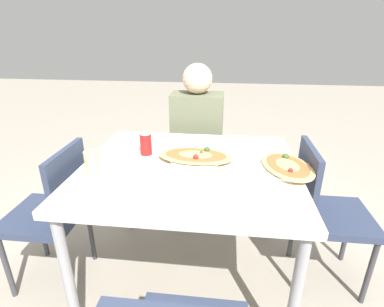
% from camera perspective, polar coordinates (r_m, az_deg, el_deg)
% --- Properties ---
extents(ground_plane, '(14.00, 14.00, 0.00)m').
position_cam_1_polar(ground_plane, '(2.03, -0.50, -22.29)').
color(ground_plane, '#9E9384').
extents(dining_table, '(1.13, 1.00, 0.77)m').
position_cam_1_polar(dining_table, '(1.61, -0.58, -4.66)').
color(dining_table, silver).
rests_on(dining_table, ground_plane).
extents(chair_far_seated, '(0.40, 0.40, 0.86)m').
position_cam_1_polar(chair_far_seated, '(2.44, 1.16, 0.22)').
color(chair_far_seated, '#2D3851').
rests_on(chair_far_seated, ground_plane).
extents(chair_side_left, '(0.40, 0.40, 0.86)m').
position_cam_1_polar(chair_side_left, '(1.88, -24.81, -9.61)').
color(chair_side_left, '#2D3851').
rests_on(chair_side_left, ground_plane).
extents(chair_side_right, '(0.40, 0.40, 0.86)m').
position_cam_1_polar(chair_side_right, '(1.88, 23.81, -9.54)').
color(chair_side_right, '#2D3851').
rests_on(chair_side_right, ground_plane).
extents(person_seated, '(0.38, 0.25, 1.21)m').
position_cam_1_polar(person_seated, '(2.26, 0.93, 4.26)').
color(person_seated, '#2D2D38').
rests_on(person_seated, ground_plane).
extents(pizza_main, '(0.43, 0.29, 0.06)m').
position_cam_1_polar(pizza_main, '(1.64, 0.72, -0.59)').
color(pizza_main, white).
rests_on(pizza_main, dining_table).
extents(soda_can, '(0.07, 0.07, 0.12)m').
position_cam_1_polar(soda_can, '(1.72, -8.77, 1.80)').
color(soda_can, red).
rests_on(soda_can, dining_table).
extents(drink_glass, '(0.07, 0.07, 0.12)m').
position_cam_1_polar(drink_glass, '(1.55, -18.53, -1.66)').
color(drink_glass, '#E0DB7F').
rests_on(drink_glass, dining_table).
extents(pizza_second, '(0.32, 0.41, 0.06)m').
position_cam_1_polar(pizza_second, '(1.60, 17.67, -2.42)').
color(pizza_second, white).
rests_on(pizza_second, dining_table).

